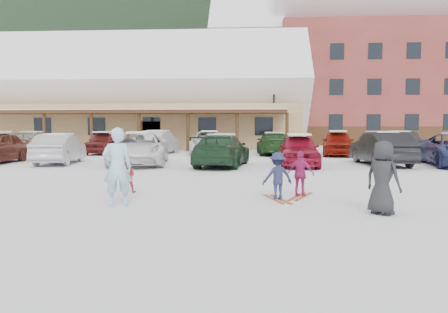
# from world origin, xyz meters

# --- Properties ---
(ground) EXTENTS (160.00, 160.00, 0.00)m
(ground) POSITION_xyz_m (0.00, 0.00, 0.00)
(ground) COLOR white
(ground) RESTS_ON ground
(forested_hillside) EXTENTS (300.00, 70.00, 38.00)m
(forested_hillside) POSITION_xyz_m (0.00, 85.00, 19.00)
(forested_hillside) COLOR black
(forested_hillside) RESTS_ON ground
(day_lodge) EXTENTS (29.12, 12.50, 10.38)m
(day_lodge) POSITION_xyz_m (-9.00, 27.96, 3.94)
(day_lodge) COLOR tan
(day_lodge) RESTS_ON ground
(alpine_hotel) EXTENTS (31.48, 14.01, 21.48)m
(alpine_hotel) POSITION_xyz_m (14.27, 38.00, 8.63)
(alpine_hotel) COLOR maroon
(alpine_hotel) RESTS_ON ground
(lamp_post) EXTENTS (0.50, 0.25, 5.81)m
(lamp_post) POSITION_xyz_m (2.82, 24.39, 3.30)
(lamp_post) COLOR black
(lamp_post) RESTS_ON ground
(conifer_2) EXTENTS (5.28, 5.28, 12.24)m
(conifer_2) POSITION_xyz_m (-30.00, 42.00, 6.83)
(conifer_2) COLOR black
(conifer_2) RESTS_ON ground
(conifer_3) EXTENTS (3.96, 3.96, 9.18)m
(conifer_3) POSITION_xyz_m (6.00, 44.00, 5.12)
(conifer_3) COLOR black
(conifer_3) RESTS_ON ground
(adult_skier) EXTENTS (0.76, 0.61, 1.80)m
(adult_skier) POSITION_xyz_m (-2.00, -1.17, 0.90)
(adult_skier) COLOR #A4D9EF
(adult_skier) RESTS_ON ground
(toddler_red) EXTENTS (0.50, 0.42, 0.90)m
(toddler_red) POSITION_xyz_m (-2.35, 0.85, 0.45)
(toddler_red) COLOR #C83444
(toddler_red) RESTS_ON ground
(child_navy) EXTENTS (0.86, 0.64, 1.18)m
(child_navy) POSITION_xyz_m (1.70, -0.07, 0.59)
(child_navy) COLOR #1F2447
(child_navy) RESTS_ON ground
(skis_child_navy) EXTENTS (0.59, 1.40, 0.03)m
(skis_child_navy) POSITION_xyz_m (1.70, -0.07, 0.01)
(skis_child_navy) COLOR #A44117
(skis_child_navy) RESTS_ON ground
(child_magenta) EXTENTS (0.76, 0.54, 1.20)m
(child_magenta) POSITION_xyz_m (2.32, 0.40, 0.60)
(child_magenta) COLOR #A72263
(child_magenta) RESTS_ON ground
(skis_child_magenta) EXTENTS (0.72, 1.37, 0.03)m
(skis_child_magenta) POSITION_xyz_m (2.32, 0.40, 0.01)
(skis_child_magenta) COLOR #A44117
(skis_child_magenta) RESTS_ON ground
(bystander_dark) EXTENTS (0.87, 0.88, 1.53)m
(bystander_dark) POSITION_xyz_m (3.77, -1.74, 0.77)
(bystander_dark) COLOR #242527
(bystander_dark) RESTS_ON ground
(parked_car_1) EXTENTS (2.14, 4.58, 1.45)m
(parked_car_1) POSITION_xyz_m (-8.27, 9.73, 0.73)
(parked_car_1) COLOR #AFAEB4
(parked_car_1) RESTS_ON ground
(parked_car_2) EXTENTS (3.35, 5.87, 1.54)m
(parked_car_2) POSITION_xyz_m (-4.27, 9.45, 0.77)
(parked_car_2) COLOR white
(parked_car_2) RESTS_ON ground
(parked_car_3) EXTENTS (2.64, 5.23, 1.45)m
(parked_car_3) POSITION_xyz_m (-0.29, 8.90, 0.73)
(parked_car_3) COLOR #1A3821
(parked_car_3) RESTS_ON ground
(parked_car_4) EXTENTS (1.92, 4.38, 1.47)m
(parked_car_4) POSITION_xyz_m (3.21, 9.18, 0.73)
(parked_car_4) COLOR maroon
(parked_car_4) RESTS_ON ground
(parked_car_5) EXTENTS (2.01, 4.85, 1.56)m
(parked_car_5) POSITION_xyz_m (7.14, 9.98, 0.78)
(parked_car_5) COLOR black
(parked_car_5) RESTS_ON ground
(parked_car_7) EXTENTS (2.88, 5.31, 1.46)m
(parked_car_7) POSITION_xyz_m (-13.25, 16.68, 0.73)
(parked_car_7) COLOR gray
(parked_car_7) RESTS_ON ground
(parked_car_8) EXTENTS (1.91, 4.36, 1.46)m
(parked_car_8) POSITION_xyz_m (-8.61, 17.25, 0.73)
(parked_car_8) COLOR maroon
(parked_car_8) RESTS_ON ground
(parked_car_9) EXTENTS (2.24, 4.85, 1.54)m
(parked_car_9) POSITION_xyz_m (-5.07, 17.42, 0.77)
(parked_car_9) COLOR #B3B4B8
(parked_car_9) RESTS_ON ground
(parked_car_10) EXTENTS (3.18, 5.71, 1.51)m
(parked_car_10) POSITION_xyz_m (-1.71, 17.26, 0.75)
(parked_car_10) COLOR silver
(parked_car_10) RESTS_ON ground
(parked_car_11) EXTENTS (2.12, 4.93, 1.41)m
(parked_car_11) POSITION_xyz_m (2.43, 17.11, 0.71)
(parked_car_11) COLOR #1B3918
(parked_car_11) RESTS_ON ground
(parked_car_12) EXTENTS (2.49, 4.75, 1.54)m
(parked_car_12) POSITION_xyz_m (6.39, 16.53, 0.77)
(parked_car_12) COLOR maroon
(parked_car_12) RESTS_ON ground
(parked_car_13) EXTENTS (2.07, 4.74, 1.51)m
(parked_car_13) POSITION_xyz_m (10.10, 16.57, 0.76)
(parked_car_13) COLOR black
(parked_car_13) RESTS_ON ground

